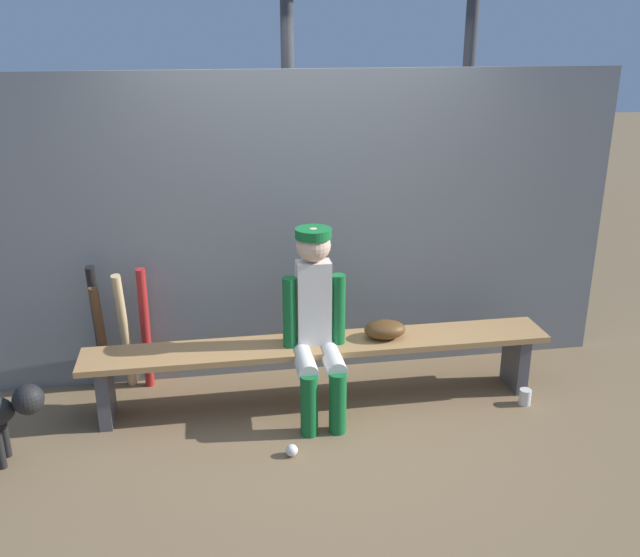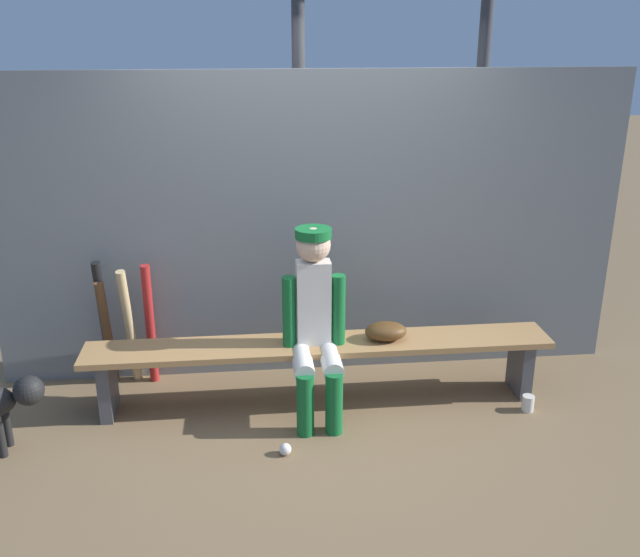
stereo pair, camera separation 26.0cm
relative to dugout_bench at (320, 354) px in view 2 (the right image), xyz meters
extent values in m
plane|color=brown|center=(0.00, 0.00, -0.36)|extent=(30.00, 30.00, 0.00)
cube|color=slate|center=(0.00, 0.53, 0.72)|extent=(4.44, 0.03, 2.16)
cube|color=#AD7F4C|center=(0.00, 0.00, 0.07)|extent=(3.10, 0.36, 0.04)
cube|color=#4C4C51|center=(-1.40, 0.00, -0.16)|extent=(0.08, 0.29, 0.41)
cube|color=#4C4C51|center=(1.40, 0.00, -0.16)|extent=(0.08, 0.29, 0.41)
cube|color=silver|center=(-0.04, 0.00, 0.37)|extent=(0.22, 0.13, 0.57)
sphere|color=beige|center=(-0.04, 0.00, 0.76)|extent=(0.22, 0.22, 0.22)
cylinder|color=#14662D|center=(-0.04, 0.00, 0.84)|extent=(0.23, 0.23, 0.06)
cylinder|color=silver|center=(-0.13, -0.19, 0.05)|extent=(0.13, 0.38, 0.13)
cylinder|color=#14662D|center=(-0.13, -0.38, -0.16)|extent=(0.11, 0.11, 0.41)
cylinder|color=#14662D|center=(-0.20, -0.02, 0.32)|extent=(0.09, 0.09, 0.48)
cylinder|color=silver|center=(0.05, -0.19, 0.05)|extent=(0.13, 0.38, 0.13)
cylinder|color=#14662D|center=(0.05, -0.38, -0.16)|extent=(0.11, 0.11, 0.41)
cylinder|color=#14662D|center=(0.12, -0.02, 0.32)|extent=(0.09, 0.09, 0.48)
ellipsoid|color=#593819|center=(0.44, 0.00, 0.15)|extent=(0.28, 0.20, 0.12)
cylinder|color=#B22323|center=(-1.15, 0.41, 0.09)|extent=(0.08, 0.14, 0.90)
cylinder|color=tan|center=(-1.29, 0.40, 0.08)|extent=(0.10, 0.23, 0.89)
cylinder|color=brown|center=(-1.45, 0.41, 0.04)|extent=(0.08, 0.20, 0.81)
cylinder|color=black|center=(-1.47, 0.44, 0.11)|extent=(0.07, 0.23, 0.94)
sphere|color=white|center=(-0.27, -0.60, -0.33)|extent=(0.07, 0.07, 0.07)
cylinder|color=silver|center=(1.37, -0.26, -0.31)|extent=(0.08, 0.08, 0.11)
cylinder|color=silver|center=(0.07, 0.07, 0.14)|extent=(0.08, 0.08, 0.11)
cylinder|color=#3F3F42|center=(-0.02, 1.36, 1.01)|extent=(0.10, 0.10, 2.74)
cylinder|color=#3F3F42|center=(1.43, 1.36, 1.01)|extent=(0.10, 0.10, 2.74)
sphere|color=black|center=(-1.77, -0.38, 0.04)|extent=(0.18, 0.18, 0.18)
cylinder|color=black|center=(-1.95, -0.32, -0.25)|extent=(0.05, 0.05, 0.22)
cylinder|color=black|center=(-1.95, -0.44, -0.25)|extent=(0.05, 0.05, 0.22)
camera|label=1|loc=(-0.71, -4.18, 2.07)|focal=39.62mm
camera|label=2|loc=(-0.45, -4.22, 2.07)|focal=39.62mm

